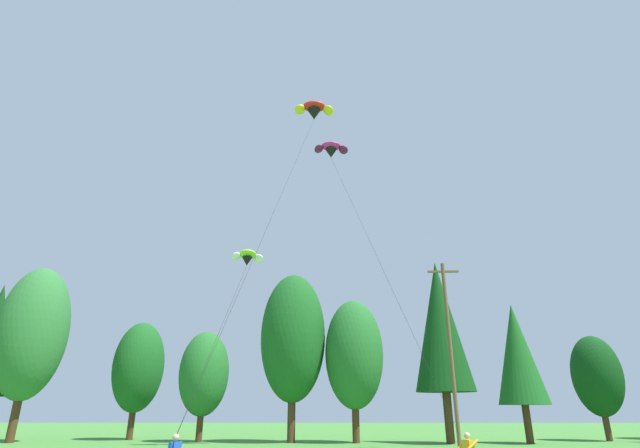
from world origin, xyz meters
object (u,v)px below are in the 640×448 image
at_px(utility_pole, 450,347).
at_px(parafoil_kite_high_lime_white, 247,258).
at_px(parafoil_kite_far_red_yellow, 314,110).
at_px(parafoil_kite_mid_magenta, 331,150).

relative_size(utility_pole, parafoil_kite_high_lime_white, 0.95).
distance_m(utility_pole, parafoil_kite_far_red_yellow, 21.10).
height_order(parafoil_kite_mid_magenta, parafoil_kite_far_red_yellow, parafoil_kite_far_red_yellow).
bearing_deg(parafoil_kite_mid_magenta, parafoil_kite_high_lime_white, -132.93).
bearing_deg(parafoil_kite_high_lime_white, parafoil_kite_mid_magenta, 47.07).
bearing_deg(parafoil_kite_high_lime_white, utility_pole, 16.32).
bearing_deg(utility_pole, parafoil_kite_far_red_yellow, -177.30).
xyz_separation_m(utility_pole, parafoil_kite_mid_magenta, (-7.98, 2.00, 16.64)).
bearing_deg(parafoil_kite_high_lime_white, parafoil_kite_far_red_yellow, 40.19).
relative_size(parafoil_kite_high_lime_white, parafoil_kite_far_red_yellow, 0.52).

